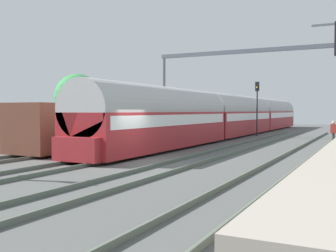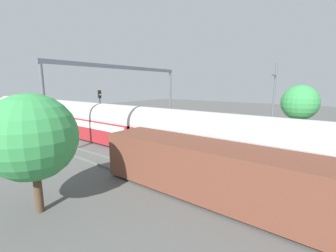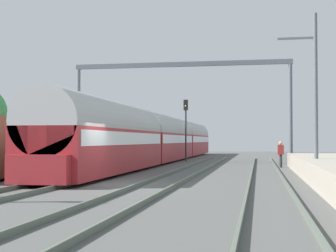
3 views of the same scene
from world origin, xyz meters
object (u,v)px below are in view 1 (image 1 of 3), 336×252
Objects in this scene: freight_car at (96,126)px; catenary_gantry at (248,71)px; passenger_train at (237,115)px; person_crossing at (333,131)px; railway_signal_far at (257,101)px.

freight_car is 15.65m from catenary_gantry.
passenger_train is 17.87m from freight_car.
passenger_train is at bearing 76.43° from freight_car.
catenary_gantry is at bearing 65.23° from freight_car.
passenger_train is at bearing -42.16° from person_crossing.
railway_signal_far reaches higher than passenger_train.
person_crossing is (13.66, 9.27, -0.44)m from freight_car.
passenger_train is at bearing 119.22° from catenary_gantry.
freight_car is 2.48× the size of railway_signal_far.
freight_car is 18.78m from railway_signal_far.
person_crossing is at bearing -40.55° from passenger_train.
catenary_gantry reaches higher than person_crossing.
passenger_train is 2.90× the size of catenary_gantry.
person_crossing is at bearing 34.16° from freight_car.
railway_signal_far is at bearing 92.52° from catenary_gantry.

